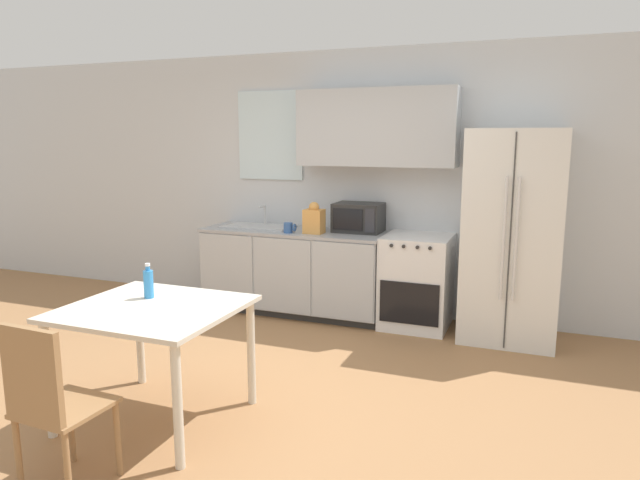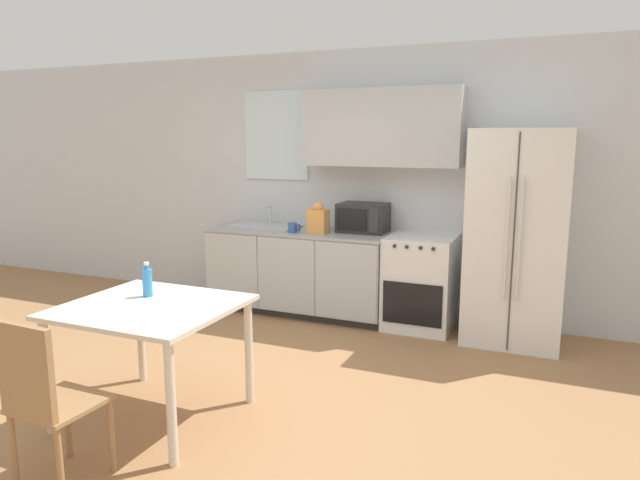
# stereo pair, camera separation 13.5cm
# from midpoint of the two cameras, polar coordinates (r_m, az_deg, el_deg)

# --- Properties ---
(ground_plane) EXTENTS (12.00, 12.00, 0.00)m
(ground_plane) POSITION_cam_midpoint_polar(r_m,az_deg,el_deg) (4.30, -7.17, -14.94)
(ground_plane) COLOR #9E7047
(wall_back) EXTENTS (12.00, 0.38, 2.70)m
(wall_back) POSITION_cam_midpoint_polar(r_m,az_deg,el_deg) (5.94, 3.10, 6.59)
(wall_back) COLOR silver
(wall_back) RESTS_ON ground_plane
(kitchen_counter) EXTENTS (1.93, 0.68, 0.88)m
(kitchen_counter) POSITION_cam_midpoint_polar(r_m,az_deg,el_deg) (5.99, -3.14, -3.09)
(kitchen_counter) COLOR #333333
(kitchen_counter) RESTS_ON ground_plane
(oven_range) EXTENTS (0.63, 0.65, 0.90)m
(oven_range) POSITION_cam_midpoint_polar(r_m,az_deg,el_deg) (5.60, 8.95, -4.11)
(oven_range) COLOR white
(oven_range) RESTS_ON ground_plane
(refrigerator) EXTENTS (0.83, 0.75, 1.90)m
(refrigerator) POSITION_cam_midpoint_polar(r_m,az_deg,el_deg) (5.35, 17.98, 0.33)
(refrigerator) COLOR silver
(refrigerator) RESTS_ON ground_plane
(kitchen_sink) EXTENTS (0.74, 0.38, 0.22)m
(kitchen_sink) POSITION_cam_midpoint_polar(r_m,az_deg,el_deg) (6.09, -6.77, 1.40)
(kitchen_sink) COLOR #B7BABC
(kitchen_sink) RESTS_ON kitchen_counter
(microwave) EXTENTS (0.48, 0.36, 0.29)m
(microwave) POSITION_cam_midpoint_polar(r_m,az_deg,el_deg) (5.76, 3.20, 2.26)
(microwave) COLOR #282828
(microwave) RESTS_ON kitchen_counter
(coffee_mug) EXTENTS (0.13, 0.09, 0.10)m
(coffee_mug) POSITION_cam_midpoint_polar(r_m,az_deg,el_deg) (5.70, -3.81, 1.23)
(coffee_mug) COLOR #335999
(coffee_mug) RESTS_ON kitchen_counter
(grocery_bag_0) EXTENTS (0.19, 0.16, 0.31)m
(grocery_bag_0) POSITION_cam_midpoint_polar(r_m,az_deg,el_deg) (5.66, -1.29, 2.07)
(grocery_bag_0) COLOR #DB994C
(grocery_bag_0) RESTS_ON kitchen_counter
(dining_table) EXTENTS (1.06, 0.97, 0.77)m
(dining_table) POSITION_cam_midpoint_polar(r_m,az_deg,el_deg) (3.84, -17.31, -7.82)
(dining_table) COLOR beige
(dining_table) RESTS_ON ground_plane
(dining_chair_near) EXTENTS (0.42, 0.42, 0.93)m
(dining_chair_near) POSITION_cam_midpoint_polar(r_m,az_deg,el_deg) (3.29, -26.59, -13.94)
(dining_chair_near) COLOR #997047
(dining_chair_near) RESTS_ON ground_plane
(drink_bottle) EXTENTS (0.07, 0.07, 0.23)m
(drink_bottle) POSITION_cam_midpoint_polar(r_m,az_deg,el_deg) (3.98, -17.72, -4.15)
(drink_bottle) COLOR #338CD8
(drink_bottle) RESTS_ON dining_table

